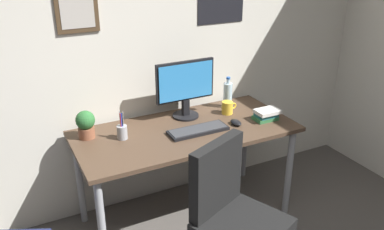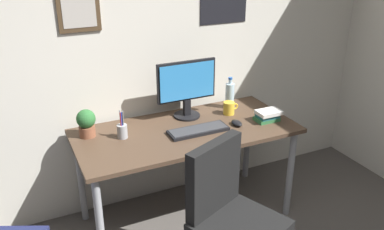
% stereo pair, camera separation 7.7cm
% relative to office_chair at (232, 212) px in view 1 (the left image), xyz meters
% --- Properties ---
extents(wall_back, '(4.40, 0.10, 2.60)m').
position_rel_office_chair_xyz_m(wall_back, '(-0.22, 1.16, 0.77)').
color(wall_back, silver).
rests_on(wall_back, ground_plane).
extents(desk, '(1.57, 0.73, 0.75)m').
position_rel_office_chair_xyz_m(desk, '(0.05, 0.71, 0.15)').
color(desk, '#4C3828').
rests_on(desk, ground_plane).
extents(office_chair, '(0.60, 0.61, 0.95)m').
position_rel_office_chair_xyz_m(office_chair, '(0.00, 0.00, 0.00)').
color(office_chair, black).
rests_on(office_chair, ground_plane).
extents(monitor, '(0.46, 0.20, 0.43)m').
position_rel_office_chair_xyz_m(monitor, '(0.15, 0.92, 0.47)').
color(monitor, black).
rests_on(monitor, desk).
extents(keyboard, '(0.43, 0.15, 0.03)m').
position_rel_office_chair_xyz_m(keyboard, '(0.11, 0.64, 0.24)').
color(keyboard, black).
rests_on(keyboard, desk).
extents(computer_mouse, '(0.06, 0.11, 0.04)m').
position_rel_office_chair_xyz_m(computer_mouse, '(0.41, 0.62, 0.24)').
color(computer_mouse, black).
rests_on(computer_mouse, desk).
extents(water_bottle, '(0.07, 0.07, 0.25)m').
position_rel_office_chair_xyz_m(water_bottle, '(0.53, 0.94, 0.33)').
color(water_bottle, silver).
rests_on(water_bottle, desk).
extents(coffee_mug_near, '(0.12, 0.09, 0.10)m').
position_rel_office_chair_xyz_m(coffee_mug_near, '(0.46, 0.82, 0.27)').
color(coffee_mug_near, yellow).
rests_on(coffee_mug_near, desk).
extents(potted_plant, '(0.13, 0.13, 0.19)m').
position_rel_office_chair_xyz_m(potted_plant, '(-0.61, 0.90, 0.33)').
color(potted_plant, brown).
rests_on(potted_plant, desk).
extents(pen_cup, '(0.07, 0.07, 0.20)m').
position_rel_office_chair_xyz_m(pen_cup, '(-0.40, 0.78, 0.28)').
color(pen_cup, '#9EA0A5').
rests_on(pen_cup, desk).
extents(book_stack_left, '(0.18, 0.13, 0.08)m').
position_rel_office_chair_xyz_m(book_stack_left, '(0.66, 0.59, 0.27)').
color(book_stack_left, '#33723F').
rests_on(book_stack_left, desk).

